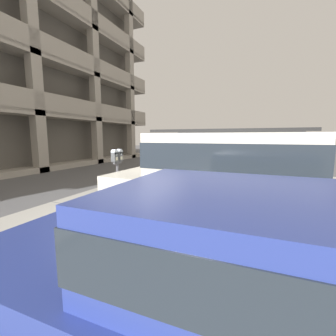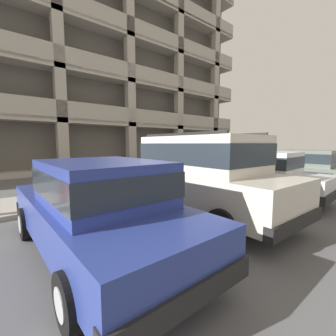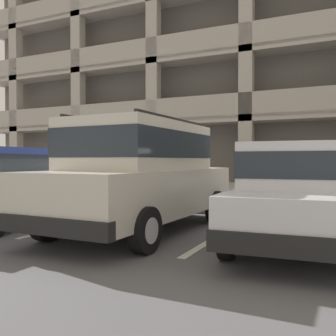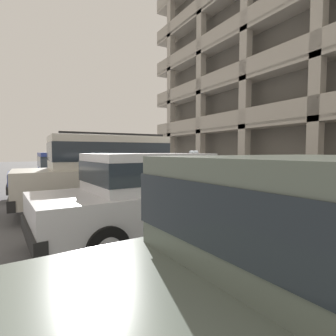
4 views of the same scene
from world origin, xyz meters
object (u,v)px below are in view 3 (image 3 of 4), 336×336
Objects in this scene: silver_suv at (141,172)px; parking_garage at (268,49)px; fire_hydrant at (56,187)px; dark_hatchback at (299,191)px; parking_meter_near at (202,163)px; red_sedan at (15,184)px.

silver_suv is 0.15× the size of parking_garage.
fire_hydrant is at bearing 149.00° from silver_suv.
dark_hatchback is 3.68m from parking_meter_near.
red_sedan is (-2.76, -0.37, -0.27)m from silver_suv.
dark_hatchback reaches higher than fire_hydrant.
parking_meter_near is 0.05× the size of parking_garage.
red_sedan and dark_hatchback have the same top height.
silver_suv is 2.80m from red_sedan.
red_sedan is 0.98× the size of dark_hatchback.
parking_garage is at bearing 71.62° from fire_hydrant.
parking_meter_near is at bearing 130.28° from dark_hatchback.
red_sedan is at bearing -98.14° from parking_garage.
red_sedan is 0.14× the size of parking_garage.
dark_hatchback is 7.97m from fire_hydrant.
red_sedan is at bearing -179.39° from dark_hatchback.
fire_hydrant is at bearing -108.38° from parking_garage.
parking_meter_near is at bearing -86.91° from parking_garage.
silver_suv is at bearing 177.04° from dark_hatchback.
fire_hydrant is (-4.18, -12.57, -7.07)m from parking_garage.
dark_hatchback is 0.14× the size of parking_garage.
parking_meter_near is at bearing 45.31° from red_sedan.
silver_suv reaches higher than parking_meter_near.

